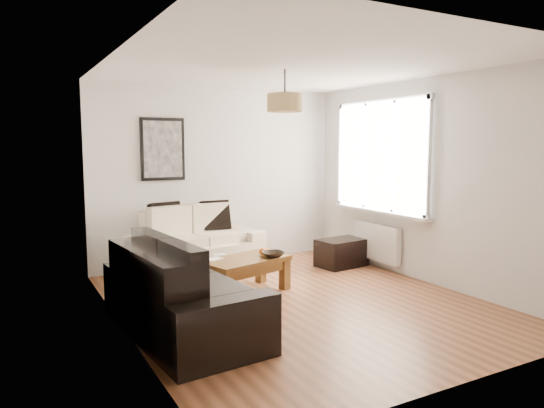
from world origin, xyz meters
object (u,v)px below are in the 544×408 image
loveseat_cream (196,242)px  sofa_leather (182,290)px  ottoman (342,253)px  coffee_table (245,275)px

loveseat_cream → sofa_leather: loveseat_cream is taller
sofa_leather → ottoman: bearing=-69.1°
coffee_table → loveseat_cream: bearing=99.0°
coffee_table → ottoman: size_ratio=1.48×
loveseat_cream → coffee_table: 1.21m
loveseat_cream → coffee_table: bearing=-91.5°
ottoman → sofa_leather: bearing=-154.0°
coffee_table → ottoman: bearing=16.4°
loveseat_cream → coffee_table: (0.19, -1.17, -0.22)m
coffee_table → ottoman: coffee_table is taller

